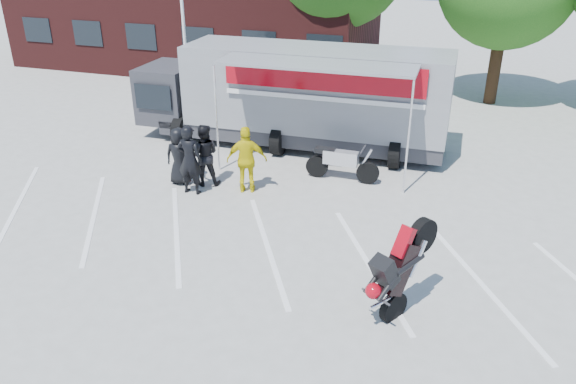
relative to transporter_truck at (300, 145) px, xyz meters
The scene contains 9 objects.
ground 7.68m from the transporter_truck, 82.08° to the right, with size 100.00×100.00×0.00m, color #AAAAA4.
parking_bay_lines 6.69m from the transporter_truck, 80.90° to the right, with size 18.00×5.00×0.01m, color white.
transporter_truck is the anchor object (origin of this frame).
parked_motorcycle 3.08m from the transporter_truck, 49.42° to the right, with size 0.74×2.23×1.17m, color silver, non-canonical shape.
stunt_bike_rider 9.10m from the transporter_truck, 58.40° to the right, with size 0.85×1.81×2.12m, color black, non-canonical shape.
spectator_leather_a 4.76m from the transporter_truck, 120.43° to the right, with size 0.82×0.54×1.68m, color black.
spectator_leather_b 4.95m from the transporter_truck, 111.56° to the right, with size 0.72×0.47×1.97m, color black.
spectator_leather_c 4.31m from the transporter_truck, 113.34° to the right, with size 0.88×0.68×1.81m, color black.
spectator_hivis 4.06m from the transporter_truck, 94.77° to the right, with size 1.12×0.47×1.91m, color yellow.
Camera 1 is at (4.25, -9.56, 6.83)m, focal length 35.00 mm.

